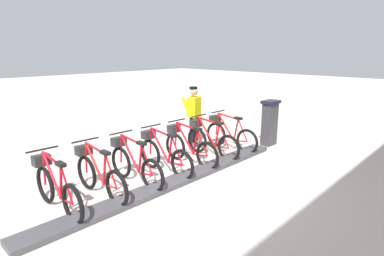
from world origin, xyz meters
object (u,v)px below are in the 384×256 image
object	(u,v)px
bike_docked_5	(98,174)
bike_docked_6	(56,187)
bike_docked_3	(163,154)
bike_docked_4	(134,163)
bike_docked_1	(210,140)
worker_near_rack	(194,114)
payment_kiosk	(270,122)
bike_docked_0	(229,134)
bike_docked_2	(188,146)

from	to	relation	value
bike_docked_5	bike_docked_6	xyz separation A→B (m)	(0.00, 0.79, 0.00)
bike_docked_3	bike_docked_6	bearing A→B (deg)	90.00
bike_docked_4	bike_docked_6	world-z (taller)	same
bike_docked_1	worker_near_rack	size ratio (longest dim) A/B	1.04
payment_kiosk	bike_docked_5	xyz separation A→B (m)	(0.57, 5.09, -0.24)
bike_docked_0	bike_docked_3	world-z (taller)	same
bike_docked_3	bike_docked_5	size ratio (longest dim) A/B	1.00
payment_kiosk	bike_docked_0	bearing A→B (deg)	63.23
bike_docked_1	bike_docked_4	world-z (taller)	same
worker_near_rack	bike_docked_6	bearing A→B (deg)	102.68
bike_docked_4	bike_docked_5	world-z (taller)	same
bike_docked_6	worker_near_rack	world-z (taller)	worker_near_rack
bike_docked_1	bike_docked_4	xyz separation A→B (m)	(0.00, 2.38, 0.00)
bike_docked_5	bike_docked_4	bearing A→B (deg)	-90.00
bike_docked_1	bike_docked_6	xyz separation A→B (m)	(0.00, 3.96, 0.00)
bike_docked_2	bike_docked_3	world-z (taller)	same
bike_docked_1	bike_docked_2	distance (m)	0.79
bike_docked_1	bike_docked_5	xyz separation A→B (m)	(0.00, 3.17, 0.00)
payment_kiosk	bike_docked_3	distance (m)	3.56
bike_docked_2	bike_docked_6	bearing A→B (deg)	90.00
bike_docked_3	bike_docked_6	xyz separation A→B (m)	(0.00, 2.38, 0.00)
payment_kiosk	bike_docked_2	world-z (taller)	payment_kiosk
payment_kiosk	bike_docked_5	size ratio (longest dim) A/B	0.74
bike_docked_5	bike_docked_2	bearing A→B (deg)	-90.00
bike_docked_2	worker_near_rack	bearing A→B (deg)	-51.46
bike_docked_0	bike_docked_3	distance (m)	2.38
payment_kiosk	bike_docked_5	bearing A→B (deg)	83.59
bike_docked_0	bike_docked_5	distance (m)	3.96
bike_docked_0	worker_near_rack	size ratio (longest dim) A/B	1.04
bike_docked_0	bike_docked_4	world-z (taller)	same
bike_docked_3	bike_docked_5	distance (m)	1.58
bike_docked_5	bike_docked_6	world-z (taller)	same
bike_docked_3	payment_kiosk	bearing A→B (deg)	-99.25
payment_kiosk	bike_docked_0	distance (m)	1.29
payment_kiosk	bike_docked_2	xyz separation A→B (m)	(0.57, 2.72, -0.24)
bike_docked_2	bike_docked_1	bearing A→B (deg)	-90.00
worker_near_rack	bike_docked_1	bearing A→B (deg)	155.39
bike_docked_1	bike_docked_3	size ratio (longest dim) A/B	1.00
bike_docked_5	worker_near_rack	bearing A→B (deg)	-74.67
bike_docked_2	bike_docked_6	world-z (taller)	same
payment_kiosk	bike_docked_2	distance (m)	2.79
bike_docked_4	worker_near_rack	world-z (taller)	worker_near_rack
bike_docked_5	worker_near_rack	world-z (taller)	worker_near_rack
bike_docked_5	bike_docked_0	bearing A→B (deg)	-90.00
bike_docked_0	bike_docked_2	world-z (taller)	same
bike_docked_3	bike_docked_1	bearing A→B (deg)	-90.00
bike_docked_0	bike_docked_1	distance (m)	0.79
bike_docked_4	worker_near_rack	xyz separation A→B (m)	(0.99, -2.83, 0.48)
bike_docked_2	bike_docked_4	size ratio (longest dim) A/B	1.00
bike_docked_6	bike_docked_4	bearing A→B (deg)	-90.00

